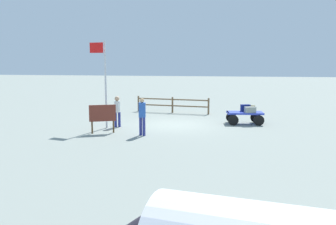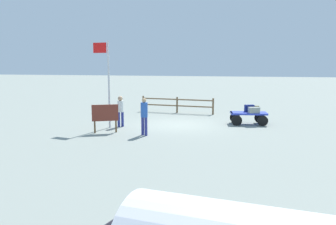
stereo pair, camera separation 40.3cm
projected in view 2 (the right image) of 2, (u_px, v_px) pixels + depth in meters
name	position (u px, v px, depth m)	size (l,w,h in m)	color
ground_plane	(179.00, 125.00, 19.85)	(120.00, 120.00, 0.00)	gray
luggage_cart	(248.00, 116.00, 19.91)	(2.08, 1.30, 0.68)	#3043C1
suitcase_tan	(249.00, 108.00, 20.11)	(0.57, 0.42, 0.39)	navy
suitcase_grey	(254.00, 110.00, 19.61)	(0.66, 0.51, 0.32)	gray
suitcase_dark	(254.00, 109.00, 20.19)	(0.55, 0.35, 0.31)	#393817
worker_lead	(144.00, 114.00, 16.91)	(0.44, 0.44, 1.79)	navy
worker_trailing	(120.00, 109.00, 19.13)	(0.42, 0.42, 1.67)	navy
flagpole	(107.00, 77.00, 18.62)	(0.90, 0.23, 4.57)	silver
signboard	(105.00, 114.00, 17.54)	(1.22, 0.55, 1.41)	#4C3319
wooden_fence	(177.00, 104.00, 24.24)	(5.05, 0.79, 1.08)	brown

